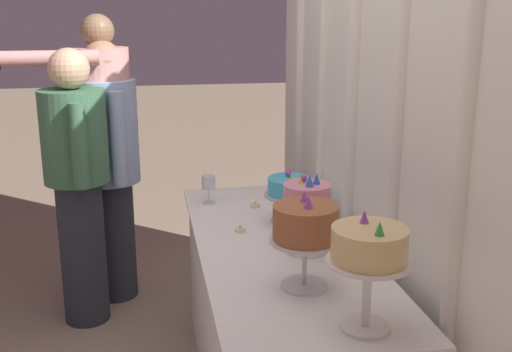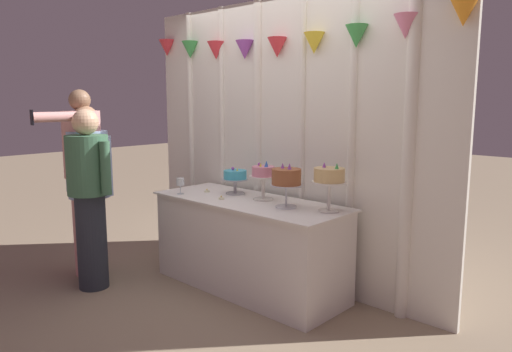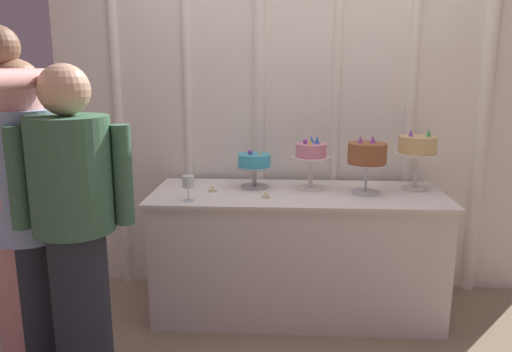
% 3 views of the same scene
% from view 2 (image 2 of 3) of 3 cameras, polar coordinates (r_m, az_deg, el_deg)
% --- Properties ---
extents(ground_plane, '(24.00, 24.00, 0.00)m').
position_cam_2_polar(ground_plane, '(4.30, -1.81, -13.45)').
color(ground_plane, gray).
extents(draped_curtain, '(3.33, 0.17, 2.53)m').
position_cam_2_polar(draped_curtain, '(4.33, 3.21, 5.16)').
color(draped_curtain, white).
rests_on(draped_curtain, ground_plane).
extents(cake_table, '(1.80, 0.69, 0.79)m').
position_cam_2_polar(cake_table, '(4.23, -0.87, -8.11)').
color(cake_table, white).
rests_on(cake_table, ground_plane).
extents(cake_display_leftmost, '(0.24, 0.24, 0.25)m').
position_cam_2_polar(cake_display_leftmost, '(4.37, -2.49, -0.11)').
color(cake_display_leftmost, '#B2B2B7').
rests_on(cake_display_leftmost, cake_table).
extents(cake_display_midleft, '(0.24, 0.24, 0.34)m').
position_cam_2_polar(cake_display_midleft, '(4.10, 0.87, 0.17)').
color(cake_display_midleft, silver).
rests_on(cake_display_midleft, cake_table).
extents(cake_display_midright, '(0.26, 0.26, 0.36)m').
position_cam_2_polar(cake_display_midright, '(3.81, 3.62, -0.33)').
color(cake_display_midright, silver).
rests_on(cake_display_midright, cake_table).
extents(cake_display_rightmost, '(0.27, 0.27, 0.38)m').
position_cam_2_polar(cake_display_rightmost, '(3.70, 8.66, -0.18)').
color(cake_display_rightmost, silver).
rests_on(cake_display_rightmost, cake_table).
extents(wine_glass, '(0.07, 0.07, 0.15)m').
position_cam_2_polar(wine_glass, '(4.42, -8.95, -0.74)').
color(wine_glass, silver).
rests_on(wine_glass, cake_table).
extents(tealight_far_left, '(0.05, 0.05, 0.03)m').
position_cam_2_polar(tealight_far_left, '(4.50, -5.83, -1.80)').
color(tealight_far_left, beige).
rests_on(tealight_far_left, cake_table).
extents(tealight_near_left, '(0.05, 0.05, 0.03)m').
position_cam_2_polar(tealight_near_left, '(4.17, -4.12, -2.65)').
color(tealight_near_left, beige).
rests_on(tealight_near_left, cake_table).
extents(guest_man_pink_jacket, '(0.52, 0.47, 1.59)m').
position_cam_2_polar(guest_man_pink_jacket, '(4.70, -19.13, -1.12)').
color(guest_man_pink_jacket, '#282D38').
rests_on(guest_man_pink_jacket, ground_plane).
extents(guest_man_dark_suit, '(0.51, 0.42, 1.57)m').
position_cam_2_polar(guest_man_dark_suit, '(4.38, -19.14, -1.92)').
color(guest_man_dark_suit, '#282D38').
rests_on(guest_man_dark_suit, ground_plane).
extents(guest_girl_blue_dress, '(0.51, 0.71, 1.73)m').
position_cam_2_polar(guest_girl_blue_dress, '(4.72, -19.79, 0.18)').
color(guest_girl_blue_dress, '#D6938E').
rests_on(guest_girl_blue_dress, ground_plane).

